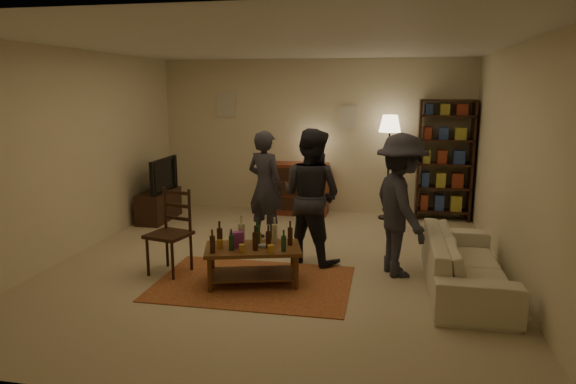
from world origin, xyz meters
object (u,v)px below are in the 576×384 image
(tv_stand, at_px, (159,198))
(coffee_table, at_px, (252,251))
(dresser, at_px, (300,187))
(person_right, at_px, (311,196))
(bookshelf, at_px, (444,159))
(floor_lamp, at_px, (390,131))
(sofa, at_px, (465,263))
(person_by_sofa, at_px, (401,205))
(dining_chair, at_px, (172,228))
(person_left, at_px, (265,186))

(tv_stand, bearing_deg, coffee_table, -47.48)
(dresser, relative_size, person_right, 0.80)
(person_right, bearing_deg, bookshelf, -101.62)
(floor_lamp, distance_m, sofa, 3.39)
(floor_lamp, bearing_deg, sofa, -74.07)
(person_by_sofa, bearing_deg, dining_chair, 78.40)
(coffee_table, height_order, tv_stand, tv_stand)
(coffee_table, distance_m, floor_lamp, 3.83)
(tv_stand, distance_m, floor_lamp, 4.03)
(tv_stand, relative_size, person_left, 0.66)
(tv_stand, relative_size, dresser, 0.78)
(coffee_table, relative_size, bookshelf, 0.59)
(coffee_table, bearing_deg, dining_chair, 168.93)
(floor_lamp, relative_size, person_right, 1.03)
(sofa, xyz_separation_m, person_right, (-1.82, 0.62, 0.55))
(dining_chair, relative_size, person_left, 0.64)
(dresser, bearing_deg, person_right, -77.05)
(sofa, bearing_deg, tv_stand, 64.66)
(person_left, bearing_deg, coffee_table, 122.78)
(dining_chair, bearing_deg, person_right, 38.41)
(tv_stand, xyz_separation_m, sofa, (4.64, -2.20, -0.08))
(dining_chair, relative_size, sofa, 0.50)
(coffee_table, bearing_deg, bookshelf, 55.48)
(dresser, xyz_separation_m, bookshelf, (2.44, 0.07, 0.56))
(dining_chair, xyz_separation_m, floor_lamp, (2.53, 3.15, 0.95))
(bookshelf, bearing_deg, tv_stand, -168.20)
(dining_chair, height_order, person_right, person_right)
(person_left, bearing_deg, bookshelf, -121.86)
(sofa, bearing_deg, bookshelf, -0.82)
(sofa, distance_m, person_left, 3.00)
(tv_stand, bearing_deg, dresser, 22.07)
(person_by_sofa, bearing_deg, coffee_table, 90.63)
(tv_stand, xyz_separation_m, dresser, (2.25, 0.91, 0.09))
(person_right, bearing_deg, coffee_table, 84.48)
(tv_stand, bearing_deg, person_right, -29.22)
(tv_stand, distance_m, person_right, 3.27)
(person_right, bearing_deg, sofa, -174.36)
(tv_stand, distance_m, sofa, 5.14)
(dresser, height_order, person_left, person_left)
(coffee_table, height_order, sofa, coffee_table)
(floor_lamp, bearing_deg, coffee_table, -113.80)
(tv_stand, bearing_deg, person_left, -21.37)
(dining_chair, distance_m, floor_lamp, 4.15)
(dresser, bearing_deg, floor_lamp, -2.39)
(coffee_table, bearing_deg, tv_stand, 132.52)
(coffee_table, distance_m, dining_chair, 1.08)
(bookshelf, relative_size, person_right, 1.18)
(bookshelf, xyz_separation_m, floor_lamp, (-0.92, -0.13, 0.46))
(dresser, bearing_deg, sofa, -52.46)
(bookshelf, relative_size, floor_lamp, 1.14)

